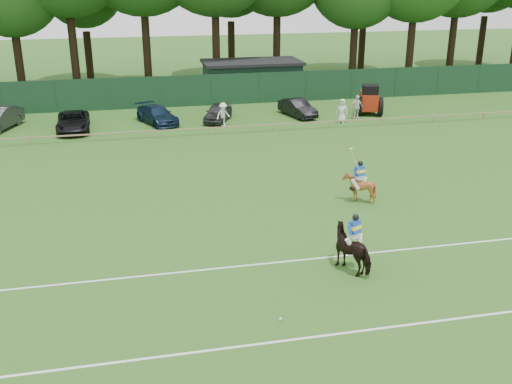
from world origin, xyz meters
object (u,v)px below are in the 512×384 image
object	(u,v)px
suv_black	(73,122)
spectator_left	(223,114)
hatch_grey	(218,113)
sedan_navy	(157,115)
polo_ball	(280,319)
spectator_right	(342,111)
horse_chestnut	(359,187)
utility_shed	(252,78)
tractor	(369,100)
horse_dark	(354,249)
estate_black	(298,108)
spectator_mid	(357,107)

from	to	relation	value
suv_black	spectator_left	size ratio (longest dim) A/B	2.80
hatch_grey	spectator_left	xyz separation A→B (m)	(0.14, -1.51, 0.20)
sedan_navy	polo_ball	distance (m)	26.78
spectator_right	polo_ball	bearing A→B (deg)	-83.13
horse_chestnut	utility_shed	world-z (taller)	utility_shed
sedan_navy	spectator_right	bearing A→B (deg)	-33.84
tractor	horse_dark	bearing A→B (deg)	-96.45
sedan_navy	spectator_right	xyz separation A→B (m)	(13.02, -2.55, 0.24)
polo_ball	tractor	size ratio (longest dim) A/B	0.03
hatch_grey	spectator_left	bearing A→B (deg)	-61.32
horse_dark	polo_ball	distance (m)	4.53
estate_black	tractor	xyz separation A→B (m)	(5.52, -0.47, 0.44)
spectator_right	suv_black	bearing A→B (deg)	-154.21
sedan_navy	tractor	xyz separation A→B (m)	(15.97, -0.45, 0.45)
tractor	horse_chestnut	bearing A→B (deg)	-96.66
horse_chestnut	sedan_navy	bearing A→B (deg)	-79.26
horse_dark	spectator_left	bearing A→B (deg)	-115.96
horse_dark	utility_shed	world-z (taller)	utility_shed
sedan_navy	utility_shed	world-z (taller)	utility_shed
horse_dark	suv_black	world-z (taller)	horse_dark
spectator_right	tractor	xyz separation A→B (m)	(2.94, 2.09, 0.21)
sedan_navy	spectator_right	size ratio (longest dim) A/B	2.50
horse_dark	suv_black	bearing A→B (deg)	-92.65
horse_chestnut	tractor	size ratio (longest dim) A/B	0.46
suv_black	spectator_right	xyz separation A→B (m)	(18.77, -1.69, 0.22)
estate_black	suv_black	bearing A→B (deg)	168.07
estate_black	tractor	distance (m)	5.56
hatch_grey	spectator_mid	distance (m)	10.21
horse_dark	spectator_mid	distance (m)	23.83
estate_black	spectator_mid	world-z (taller)	spectator_mid
tractor	spectator_right	bearing A→B (deg)	-127.44
hatch_grey	tractor	world-z (taller)	tractor
spectator_left	spectator_right	world-z (taller)	spectator_right
spectator_left	hatch_grey	bearing A→B (deg)	71.89
suv_black	hatch_grey	distance (m)	10.13
horse_dark	spectator_mid	size ratio (longest dim) A/B	1.11
estate_black	utility_shed	bearing A→B (deg)	87.34
utility_shed	hatch_grey	bearing A→B (deg)	-117.08
spectator_right	tractor	world-z (taller)	tractor
estate_black	spectator_mid	bearing A→B (deg)	-38.60
utility_shed	spectator_left	bearing A→B (deg)	-112.73
horse_chestnut	tractor	bearing A→B (deg)	-128.91
tractor	spectator_left	bearing A→B (deg)	-156.54
suv_black	spectator_mid	bearing A→B (deg)	-4.54
horse_chestnut	hatch_grey	world-z (taller)	horse_chestnut
estate_black	tractor	size ratio (longest dim) A/B	1.24
spectator_left	tractor	distance (m)	11.54
spectator_left	tractor	xyz separation A→B (m)	(11.46, 1.27, 0.25)
suv_black	sedan_navy	world-z (taller)	suv_black
suv_black	tractor	xyz separation A→B (m)	(21.72, 0.40, 0.43)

